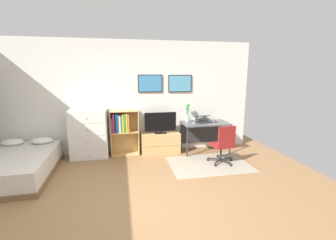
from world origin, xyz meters
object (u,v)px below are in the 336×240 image
(television, at_px, (160,123))
(bookshelf, at_px, (123,128))
(desk, at_px, (204,127))
(office_chair, at_px, (224,144))
(bed, at_px, (16,165))
(bamboo_vase, at_px, (188,113))
(tv_stand, at_px, (160,143))
(wine_glass, at_px, (194,118))
(laptop, at_px, (203,119))
(computer_mouse, at_px, (216,122))
(dresser, at_px, (89,134))

(television, bearing_deg, bookshelf, 175.86)
(desk, xyz_separation_m, office_chair, (0.11, -0.93, -0.15))
(bed, relative_size, bookshelf, 1.82)
(office_chair, xyz_separation_m, bamboo_vase, (-0.50, 1.06, 0.49))
(bookshelf, relative_size, office_chair, 1.25)
(desk, distance_m, office_chair, 0.95)
(tv_stand, bearing_deg, bookshelf, 177.27)
(tv_stand, bearing_deg, desk, -1.94)
(wine_glass, bearing_deg, laptop, 27.04)
(desk, bearing_deg, television, 179.22)
(bookshelf, distance_m, computer_mouse, 2.29)
(dresser, xyz_separation_m, computer_mouse, (3.04, -0.11, 0.19))
(television, height_order, desk, television)
(computer_mouse, relative_size, wine_glass, 0.58)
(television, bearing_deg, laptop, 1.38)
(television, xyz_separation_m, wine_glass, (0.80, -0.12, 0.12))
(laptop, relative_size, wine_glass, 2.48)
(bed, relative_size, office_chair, 2.28)
(desk, height_order, bamboo_vase, bamboo_vase)
(bed, bearing_deg, television, 13.10)
(bed, bearing_deg, wine_glass, 8.35)
(laptop, bearing_deg, dresser, 171.97)
(bookshelf, distance_m, tv_stand, 0.99)
(computer_mouse, bearing_deg, desk, 162.61)
(desk, bearing_deg, bamboo_vase, 162.18)
(desk, xyz_separation_m, bamboo_vase, (-0.40, 0.13, 0.34))
(bookshelf, relative_size, television, 1.41)
(laptop, bearing_deg, bed, -177.59)
(desk, distance_m, computer_mouse, 0.32)
(dresser, distance_m, computer_mouse, 3.05)
(bookshelf, height_order, tv_stand, bookshelf)
(bookshelf, bearing_deg, computer_mouse, -4.15)
(desk, bearing_deg, laptop, 115.08)
(tv_stand, xyz_separation_m, wine_glass, (0.80, -0.14, 0.62))
(tv_stand, distance_m, bamboo_vase, 1.00)
(desk, relative_size, office_chair, 1.32)
(bookshelf, height_order, laptop, bookshelf)
(bed, bearing_deg, dresser, 29.66)
(dresser, bearing_deg, office_chair, -18.35)
(dresser, relative_size, bookshelf, 1.06)
(office_chair, distance_m, laptop, 1.04)
(tv_stand, bearing_deg, television, -90.00)
(wine_glass, bearing_deg, dresser, 177.08)
(office_chair, bearing_deg, computer_mouse, 71.82)
(television, bearing_deg, computer_mouse, -4.16)
(bamboo_vase, xyz_separation_m, wine_glass, (0.10, -0.23, -0.08))
(television, distance_m, office_chair, 1.57)
(bamboo_vase, bearing_deg, television, -170.90)
(office_chair, distance_m, wine_glass, 1.01)
(bookshelf, xyz_separation_m, laptop, (1.99, -0.04, 0.15))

